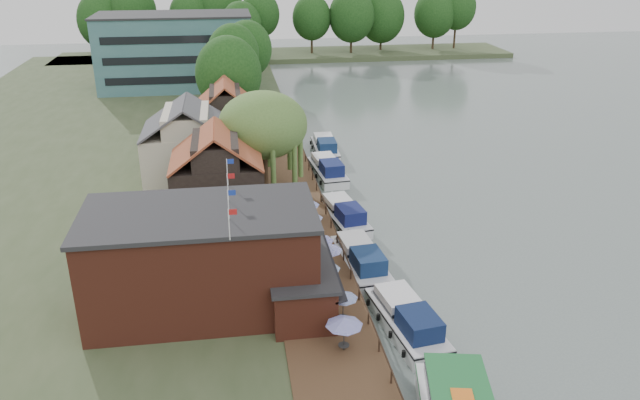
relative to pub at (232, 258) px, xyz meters
name	(u,v)px	position (x,y,z in m)	size (l,w,h in m)	color
ground	(422,293)	(14.00, 1.00, -4.65)	(260.00, 260.00, 0.00)	#576563
land_bank	(94,157)	(-16.00, 36.00, -4.15)	(50.00, 140.00, 1.00)	#384728
quay_deck	(301,231)	(6.00, 11.00, -3.60)	(6.00, 50.00, 0.10)	#47301E
quay_rail	(330,222)	(8.70, 11.50, -3.15)	(0.20, 49.00, 1.00)	black
pub	(232,258)	(0.00, 0.00, 0.00)	(20.00, 11.00, 7.30)	maroon
hotel_block	(176,51)	(-8.00, 71.00, 2.50)	(25.40, 12.40, 12.30)	#38666B
cottage_a	(217,174)	(-1.00, 15.00, 0.60)	(8.60, 7.60, 8.50)	black
cottage_b	(188,142)	(-4.00, 25.00, 0.60)	(9.60, 8.60, 8.50)	beige
cottage_c	(226,118)	(0.00, 34.00, 0.60)	(7.60, 7.60, 8.50)	black
willow	(264,145)	(3.50, 20.00, 1.56)	(8.60, 8.60, 10.43)	#476B2D
umbrella_0	(344,334)	(6.57, -6.53, -2.36)	(2.33, 2.33, 2.38)	#1B1B94
umbrella_1	(343,307)	(7.08, -3.48, -2.36)	(1.94, 1.94, 2.38)	navy
umbrella_2	(326,277)	(6.60, 0.55, -2.36)	(2.03, 2.03, 2.38)	navy
umbrella_3	(326,258)	(7.06, 3.37, -2.36)	(2.41, 2.41, 2.38)	navy
umbrella_4	(319,248)	(6.71, 5.04, -2.36)	(2.35, 2.35, 2.38)	#1F1B96
umbrella_5	(309,225)	(6.51, 9.40, -2.36)	(2.39, 2.39, 2.38)	navy
umbrella_6	(307,212)	(6.74, 12.20, -2.36)	(2.17, 2.17, 2.38)	#1C2A9B
cruiser_0	(407,315)	(11.46, -3.55, -3.43)	(3.24, 10.01, 2.43)	silver
cruiser_1	(361,256)	(10.15, 5.27, -3.44)	(3.22, 9.95, 2.41)	silver
cruiser_2	(344,212)	(10.41, 14.25, -3.49)	(3.11, 9.61, 2.32)	silver
cruiser_3	(327,167)	(10.87, 26.55, -3.46)	(3.17, 9.81, 2.37)	white
cruiser_4	(325,145)	(11.86, 34.60, -3.50)	(3.09, 9.57, 2.31)	white
swan	(433,390)	(11.25, -9.96, -4.43)	(0.44, 0.44, 0.44)	white
bank_tree_0	(229,85)	(0.58, 42.49, 2.62)	(8.47, 8.47, 12.53)	#143811
bank_tree_1	(234,70)	(1.40, 51.59, 2.80)	(7.29, 7.29, 12.90)	#143811
bank_tree_2	(248,63)	(3.59, 57.10, 2.69)	(7.36, 7.36, 12.68)	#143811
bank_tree_3	(228,45)	(0.95, 79.96, 1.95)	(6.86, 6.86, 11.20)	#143811
bank_tree_4	(238,38)	(2.82, 88.20, 1.90)	(7.18, 7.18, 11.10)	#143811
bank_tree_5	(241,31)	(3.79, 95.96, 2.33)	(8.62, 8.62, 11.97)	#143811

